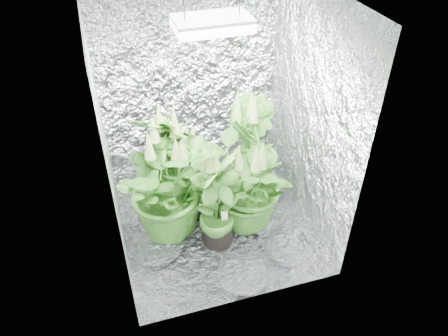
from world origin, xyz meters
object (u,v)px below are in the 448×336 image
at_px(plant_e, 249,188).
at_px(plant_f, 217,200).
at_px(plant_a, 168,187).
at_px(plant_c, 251,149).
at_px(grow_lamp, 212,24).
at_px(plant_d, 166,165).
at_px(circulation_fan, 262,174).
at_px(plant_b, 196,177).

bearing_deg(plant_e, plant_f, -163.01).
relative_size(plant_a, plant_f, 1.02).
bearing_deg(plant_c, plant_e, -111.85).
bearing_deg(grow_lamp, plant_d, 134.50).
bearing_deg(plant_c, plant_a, -158.59).
bearing_deg(circulation_fan, plant_d, -154.33).
bearing_deg(grow_lamp, plant_f, -101.14).
distance_m(grow_lamp, plant_f, 1.37).
distance_m(plant_c, plant_d, 0.81).
relative_size(plant_b, plant_d, 0.82).
xyz_separation_m(plant_d, plant_e, (0.62, -0.42, -0.08)).
distance_m(plant_a, plant_b, 0.32).
bearing_deg(plant_e, plant_b, 141.64).
bearing_deg(plant_b, plant_c, 16.88).
relative_size(plant_a, plant_c, 1.00).
xyz_separation_m(plant_d, plant_f, (0.31, -0.51, -0.05)).
height_order(plant_b, plant_c, plant_c).
height_order(plant_b, circulation_fan, plant_b).
relative_size(grow_lamp, plant_d, 0.45).
bearing_deg(plant_f, plant_e, 16.99).
distance_m(grow_lamp, plant_d, 1.40).
relative_size(plant_f, circulation_fan, 2.55).
height_order(grow_lamp, plant_e, grow_lamp).
distance_m(grow_lamp, plant_c, 1.49).
bearing_deg(plant_f, plant_b, 100.94).
xyz_separation_m(plant_b, circulation_fan, (0.69, 0.15, -0.24)).
height_order(grow_lamp, plant_d, grow_lamp).
distance_m(plant_c, circulation_fan, 0.32).
relative_size(plant_a, plant_b, 1.13).
height_order(plant_d, circulation_fan, plant_d).
bearing_deg(plant_c, plant_f, -131.08).
distance_m(grow_lamp, plant_a, 1.39).
bearing_deg(circulation_fan, grow_lamp, -123.22).
relative_size(plant_a, circulation_fan, 2.61).
distance_m(plant_a, plant_d, 0.27).
distance_m(plant_a, plant_c, 0.91).
distance_m(plant_b, plant_e, 0.49).
relative_size(plant_e, circulation_fan, 2.44).
relative_size(plant_b, plant_c, 0.88).
relative_size(grow_lamp, plant_a, 0.48).
relative_size(plant_a, plant_e, 1.07).
xyz_separation_m(plant_c, circulation_fan, (0.11, -0.02, -0.30)).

